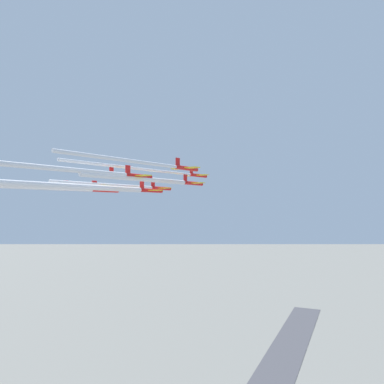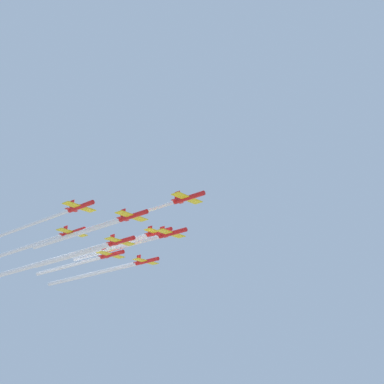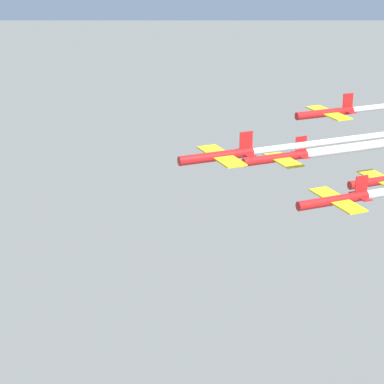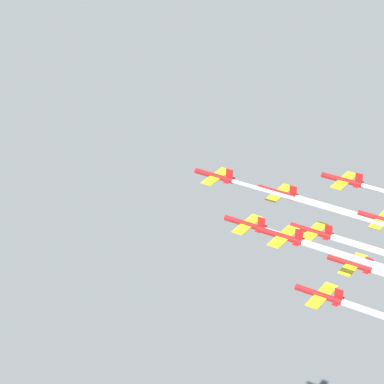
# 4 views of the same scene
# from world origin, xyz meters

# --- Properties ---
(jet_0) EXTENTS (8.21, 7.87, 2.74)m
(jet_0) POSITION_xyz_m (21.36, -34.49, 106.33)
(jet_0) COLOR red
(jet_1) EXTENTS (8.21, 7.87, 2.74)m
(jet_1) POSITION_xyz_m (30.50, -42.18, 102.11)
(jet_1) COLOR red
(jet_2) EXTENTS (8.21, 7.87, 2.74)m
(jet_2) POSITION_xyz_m (32.52, -30.24, 103.10)
(jet_2) COLOR red
(jet_4) EXTENTS (8.21, 7.87, 2.74)m
(jet_4) POSITION_xyz_m (41.66, -37.93, 100.89)
(jet_4) COLOR red
(jet_5) EXTENTS (8.21, 7.87, 2.74)m
(jet_5) POSITION_xyz_m (43.68, -25.99, 106.00)
(jet_5) COLOR red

